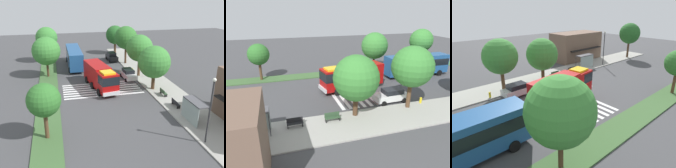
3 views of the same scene
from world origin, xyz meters
TOP-DOWN VIEW (x-y plane):
  - ground_plane at (0.00, 0.00)m, footprint 120.00×120.00m
  - sidewalk at (0.00, 9.21)m, footprint 60.00×5.23m
  - median_strip at (0.00, -8.09)m, footprint 60.00×3.00m
  - crosswalk at (-2.63, 0.00)m, footprint 5.85×11.87m
  - fire_truck at (-2.95, -0.11)m, footprint 9.69×4.02m
  - parked_car_mid at (-6.32, 5.39)m, footprint 4.36×2.14m
  - transit_bus at (-16.13, -2.97)m, footprint 11.41×2.89m
  - bus_stop_shelter at (9.91, 8.09)m, footprint 3.50×1.40m
  - bench_near_shelter at (5.91, 8.09)m, footprint 1.60×0.50m
  - bench_west_of_shelter at (2.09, 8.09)m, footprint 1.60×0.50m
  - sidewalk_tree_center at (-7.30, 7.59)m, footprint 4.64×4.64m
  - sidewalk_tree_east at (-0.64, 7.59)m, footprint 4.85×4.85m
  - median_tree_far_west at (-20.58, -8.09)m, footprint 4.46×4.46m
  - median_tree_west at (-10.51, -8.09)m, footprint 4.85×4.85m
  - median_tree_center at (9.65, -8.09)m, footprint 3.37×3.37m
  - fire_hydrant at (-9.50, 7.09)m, footprint 0.28×0.28m

SIDE VIEW (x-z plane):
  - ground_plane at x=0.00m, z-range 0.00..0.00m
  - crosswalk at x=-2.63m, z-range 0.00..0.01m
  - sidewalk at x=0.00m, z-range 0.00..0.14m
  - median_strip at x=0.00m, z-range 0.00..0.14m
  - fire_hydrant at x=-9.50m, z-range 0.14..0.84m
  - bench_near_shelter at x=5.91m, z-range 0.14..1.04m
  - bench_west_of_shelter at x=2.09m, z-range 0.14..1.04m
  - parked_car_mid at x=-6.32m, z-range 0.03..1.74m
  - bus_stop_shelter at x=9.91m, z-range 0.66..3.12m
  - fire_truck at x=-2.95m, z-range 0.23..3.85m
  - transit_bus at x=-16.13m, z-range 0.33..3.96m
  - median_tree_center at x=9.65m, z-range 1.35..7.23m
  - sidewalk_tree_east at x=-0.64m, z-range 1.03..7.71m
  - median_tree_west at x=-10.51m, z-range 1.19..8.16m
  - sidewalk_tree_center at x=-7.30m, z-range 1.42..8.68m
  - median_tree_far_west at x=-20.58m, z-range 1.54..8.86m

